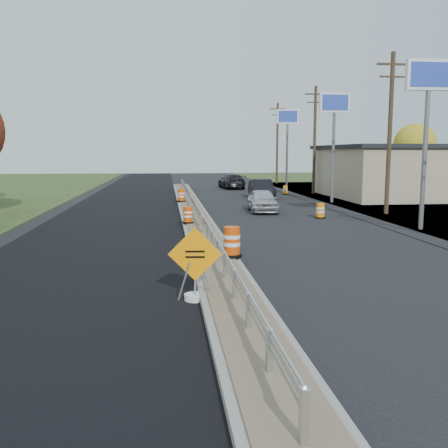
{
  "coord_description": "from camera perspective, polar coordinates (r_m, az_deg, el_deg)",
  "views": [
    {
      "loc": [
        -1.58,
        -19.37,
        3.67
      ],
      "look_at": [
        0.48,
        -1.62,
        1.1
      ],
      "focal_mm": 40.0,
      "sensor_mm": 36.0,
      "label": 1
    }
  ],
  "objects": [
    {
      "name": "barrel_median_near",
      "position": [
        16.54,
        0.89,
        -2.12
      ],
      "size": [
        0.68,
        0.68,
        1.0
      ],
      "color": "black",
      "rests_on": "median"
    },
    {
      "name": "pylon_sign_south",
      "position": [
        25.57,
        22.31,
        13.89
      ],
      "size": [
        2.2,
        0.3,
        7.9
      ],
      "color": "slate",
      "rests_on": "ground"
    },
    {
      "name": "utility_pole_nmid",
      "position": [
        45.31,
        10.32,
        9.65
      ],
      "size": [
        1.9,
        0.26,
        9.4
      ],
      "color": "#473523",
      "rests_on": "ground"
    },
    {
      "name": "caution_sign",
      "position": [
        12.51,
        -3.31,
        -6.64
      ],
      "size": [
        1.34,
        0.56,
        1.85
      ],
      "rotation": [
        0.0,
        0.0,
        -0.09
      ],
      "color": "white",
      "rests_on": "ground"
    },
    {
      "name": "car_dark_far",
      "position": [
        51.24,
        0.89,
        4.9
      ],
      "size": [
        2.51,
        5.24,
        1.47
      ],
      "primitive_type": "imported",
      "rotation": [
        0.0,
        0.0,
        3.23
      ],
      "color": "black",
      "rests_on": "ground"
    },
    {
      "name": "car_dark_mid",
      "position": [
        40.43,
        4.3,
        4.03
      ],
      "size": [
        1.74,
        4.65,
        1.52
      ],
      "primitive_type": "imported",
      "rotation": [
        0.0,
        0.0,
        -0.03
      ],
      "color": "black",
      "rests_on": "ground"
    },
    {
      "name": "barrel_shoulder_far",
      "position": [
        52.05,
        3.45,
        4.59
      ],
      "size": [
        0.59,
        0.59,
        0.87
      ],
      "color": "black",
      "rests_on": "ground"
    },
    {
      "name": "pylon_sign_north",
      "position": [
        50.9,
        7.27,
        11.28
      ],
      "size": [
        2.2,
        0.3,
        7.9
      ],
      "color": "slate",
      "rests_on": "ground"
    },
    {
      "name": "milled_overlay",
      "position": [
        29.73,
        -12.0,
        0.93
      ],
      "size": [
        7.2,
        120.0,
        0.01
      ],
      "primitive_type": "cube",
      "color": "black",
      "rests_on": "ground"
    },
    {
      "name": "guardrail",
      "position": [
        28.56,
        -3.41,
        2.26
      ],
      "size": [
        0.1,
        46.15,
        0.72
      ],
      "color": "silver",
      "rests_on": "median"
    },
    {
      "name": "utility_pole_north",
      "position": [
        59.83,
        6.1,
        9.35
      ],
      "size": [
        1.9,
        0.26,
        9.4
      ],
      "color": "#473523",
      "rests_on": "ground"
    },
    {
      "name": "barrel_median_mid",
      "position": [
        24.48,
        -4.15,
        0.99
      ],
      "size": [
        0.54,
        0.54,
        0.8
      ],
      "color": "black",
      "rests_on": "median"
    },
    {
      "name": "median",
      "position": [
        27.64,
        -3.28,
        0.77
      ],
      "size": [
        1.6,
        55.0,
        0.23
      ],
      "color": "gray",
      "rests_on": "ground"
    },
    {
      "name": "pylon_sign_mid",
      "position": [
        37.48,
        12.5,
        12.29
      ],
      "size": [
        2.2,
        0.3,
        7.9
      ],
      "color": "slate",
      "rests_on": "ground"
    },
    {
      "name": "barrel_shoulder_near",
      "position": [
        28.51,
        10.95,
        1.46
      ],
      "size": [
        0.58,
        0.58,
        0.85
      ],
      "color": "black",
      "rests_on": "ground"
    },
    {
      "name": "car_silver",
      "position": [
        31.19,
        4.41,
        2.7
      ],
      "size": [
        1.92,
        4.22,
        1.41
      ],
      "primitive_type": "imported",
      "rotation": [
        0.0,
        0.0,
        -0.06
      ],
      "color": "silver",
      "rests_on": "ground"
    },
    {
      "name": "retail_building_near",
      "position": [
        45.4,
        23.32,
        5.61
      ],
      "size": [
        18.5,
        12.5,
        4.27
      ],
      "color": "tan",
      "rests_on": "ground"
    },
    {
      "name": "tree_far_yellow",
      "position": [
        60.08,
        20.96,
        8.48
      ],
      "size": [
        4.62,
        4.62,
        6.86
      ],
      "color": "#473523",
      "rests_on": "ground"
    },
    {
      "name": "ground",
      "position": [
        19.78,
        -1.92,
        -2.51
      ],
      "size": [
        140.0,
        140.0,
        0.0
      ],
      "primitive_type": "plane",
      "color": "black",
      "rests_on": "ground"
    },
    {
      "name": "utility_pole_smid",
      "position": [
        31.26,
        18.42,
        10.09
      ],
      "size": [
        1.9,
        0.26,
        9.4
      ],
      "color": "#473523",
      "rests_on": "ground"
    },
    {
      "name": "barrel_median_far",
      "position": [
        35.27,
        -4.92,
        3.24
      ],
      "size": [
        0.6,
        0.6,
        0.87
      ],
      "color": "black",
      "rests_on": "median"
    },
    {
      "name": "barrel_shoulder_mid",
      "position": [
        44.29,
        7.03,
        3.85
      ],
      "size": [
        0.53,
        0.53,
        0.78
      ],
      "color": "black",
      "rests_on": "ground"
    }
  ]
}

